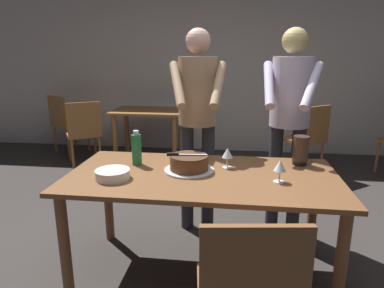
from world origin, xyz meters
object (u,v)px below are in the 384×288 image
Objects in this scene: person_standing_beside at (290,111)px; main_dining_table at (202,188)px; background_chair_0 at (308,136)px; hurricane_lamp at (300,150)px; background_table at (149,121)px; cake_on_platter at (189,164)px; wine_glass_far at (227,154)px; cake_knife at (179,154)px; water_bottle at (137,149)px; background_chair_3 at (66,122)px; background_chair_2 at (84,131)px; person_cutting_cake at (198,110)px; wine_glass_near at (280,166)px; plate_stack at (113,174)px.

main_dining_table is at bearing -133.04° from person_standing_beside.
background_chair_0 is at bearing 63.65° from main_dining_table.
background_table is (-1.71, 2.32, -0.28)m from hurricane_lamp.
wine_glass_far is (0.25, 0.10, 0.05)m from cake_on_platter.
cake_on_platter is 0.20× the size of person_standing_beside.
background_table is (-0.87, 2.56, -0.29)m from cake_knife.
cake_on_platter is 2.36× the size of wine_glass_far.
background_chair_0 is at bearing -8.39° from background_table.
wine_glass_far is at bearing 18.28° from cake_knife.
water_bottle reaches higher than cake_on_platter.
cake_on_platter is at bearing -158.10° from wine_glass_far.
cake_on_platter is 2.57m from background_chair_0.
wine_glass_far is 3.73m from background_chair_3.
person_cutting_cake is at bearing -42.04° from background_chair_2.
background_table is (-0.94, 2.56, -0.22)m from cake_on_platter.
background_chair_2 is (-2.36, 2.33, -0.36)m from wine_glass_near.
background_chair_0 is (0.65, 2.37, -0.36)m from wine_glass_near.
background_chair_2 is 0.80m from background_chair_3.
person_cutting_cake is at bearing 154.81° from hurricane_lamp.
cake_knife is at bearing -52.25° from background_chair_2.
background_chair_0 is (1.62, 2.15, -0.37)m from water_bottle.
wine_glass_near is 0.81m from person_standing_beside.
person_standing_beside reaches higher than plate_stack.
background_chair_2 is (-1.31, 2.41, -0.29)m from plate_stack.
cake_on_platter is 2.84m from background_chair_2.
main_dining_table is 0.60m from plate_stack.
water_bottle is at bearing 167.04° from wine_glass_near.
hurricane_lamp is 0.23× the size of background_chair_0.
person_cutting_cake is at bearing 53.44° from water_bottle.
background_chair_3 is at bearing 136.92° from person_cutting_cake.
background_table is at bearing 110.26° from cake_on_platter.
plate_stack is at bearing -80.15° from background_table.
wine_glass_near is at bearing -44.65° from background_chair_2.
plate_stack is 2.99m from background_chair_0.
plate_stack is at bearing -175.81° from wine_glass_near.
hurricane_lamp reaches higher than background_chair_3.
wine_glass_far is 0.75m from person_standing_beside.
person_standing_beside is (0.73, 0.63, 0.27)m from cake_on_platter.
cake_on_platter is 0.60m from wine_glass_near.
main_dining_table is 5.24× the size of cake_on_platter.
wine_glass_far is 0.14× the size of background_table.
background_table is at bearing 99.85° from plate_stack.
cake_on_platter is 0.41m from water_bottle.
background_table is (-0.55, 2.47, -0.29)m from water_bottle.
hurricane_lamp is (0.19, 0.37, 0.00)m from wine_glass_near.
water_bottle is at bearing -127.03° from background_chair_0.
background_chair_2 is (-1.78, 2.19, -0.31)m from cake_on_platter.
person_standing_beside is at bearing 78.77° from wine_glass_near.
background_chair_2 reaches higher than wine_glass_far.
wine_glass_far reaches higher than cake_on_platter.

